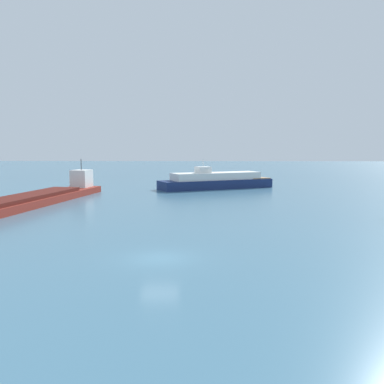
% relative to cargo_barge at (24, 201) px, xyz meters
% --- Properties ---
extents(ground_plane, '(400.00, 400.00, 0.00)m').
position_rel_cargo_barge_xyz_m(ground_plane, '(19.48, -23.20, -0.81)').
color(ground_plane, teal).
extents(cargo_barge, '(10.48, 39.61, 5.56)m').
position_rel_cargo_barge_xyz_m(cargo_barge, '(0.00, 0.00, 0.00)').
color(cargo_barge, maroon).
rests_on(cargo_barge, ground).
extents(white_riverboat, '(21.24, 13.77, 5.40)m').
position_rel_cargo_barge_xyz_m(white_riverboat, '(24.68, 24.34, 0.55)').
color(white_riverboat, navy).
rests_on(white_riverboat, ground).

